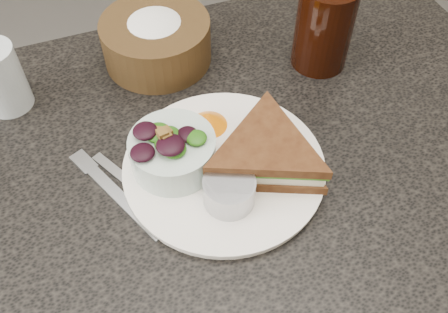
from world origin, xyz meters
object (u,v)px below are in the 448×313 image
dining_table (225,275)px  sandwich (266,153)px  cola_glass (325,23)px  water_glass (0,78)px  salad_bowl (172,148)px  dinner_plate (224,167)px  dressing_ramekin (229,191)px  bread_basket (156,34)px

dining_table → sandwich: (0.04, -0.04, 0.41)m
cola_glass → water_glass: (-0.48, 0.08, -0.02)m
salad_bowl → dinner_plate: bearing=-22.9°
salad_bowl → cola_glass: size_ratio=0.76×
dining_table → dressing_ramekin: 0.41m
bread_basket → salad_bowl: bearing=-100.6°
dinner_plate → bread_basket: (-0.02, 0.26, 0.04)m
bread_basket → cola_glass: size_ratio=1.15×
dining_table → salad_bowl: 0.43m
sandwich → water_glass: size_ratio=1.78×
dressing_ramekin → sandwich: bearing=28.4°
sandwich → salad_bowl: size_ratio=1.61×
water_glass → dining_table: bearing=-39.3°
dinner_plate → sandwich: size_ratio=1.47×
bread_basket → dinner_plate: bearing=-85.6°
salad_bowl → dressing_ramekin: bearing=-59.4°
dinner_plate → dressing_ramekin: size_ratio=4.06×
salad_bowl → water_glass: 0.29m
dressing_ramekin → cola_glass: size_ratio=0.44×
salad_bowl → water_glass: water_glass is taller
dressing_ramekin → water_glass: bearing=130.3°
dining_table → dressing_ramekin: size_ratio=14.98×
salad_bowl → bread_basket: size_ratio=0.66×
dining_table → bread_basket: 0.49m
salad_bowl → cola_glass: cola_glass is taller
dinner_plate → water_glass: (-0.26, 0.23, 0.05)m
sandwich → dressing_ramekin: sandwich is taller
sandwich → water_glass: bearing=164.3°
sandwich → water_glass: water_glass is taller
cola_glass → bread_basket: bearing=157.9°
dinner_plate → salad_bowl: salad_bowl is taller
dining_table → salad_bowl: size_ratio=8.72×
salad_bowl → dressing_ramekin: size_ratio=1.72×
water_glass → salad_bowl: bearing=-46.6°
dining_table → dinner_plate: 0.38m
water_glass → sandwich: bearing=-39.2°
sandwich → salad_bowl: salad_bowl is taller
bread_basket → dining_table: bearing=-83.6°
dressing_ramekin → dining_table: bearing=73.3°
dining_table → salad_bowl: (-0.07, 0.01, 0.42)m
dressing_ramekin → cola_glass: (0.24, 0.21, 0.04)m
salad_bowl → dressing_ramekin: (0.05, -0.08, -0.01)m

